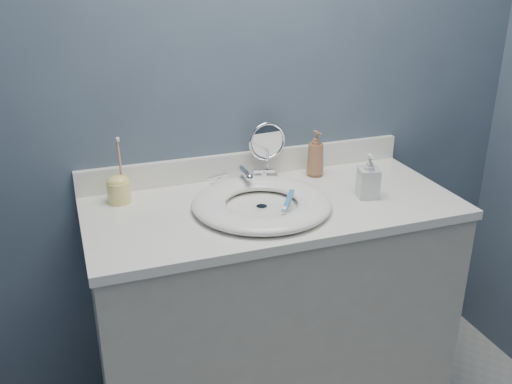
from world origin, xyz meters
name	(u,v)px	position (x,y,z in m)	size (l,w,h in m)	color
back_wall	(246,89)	(0.00, 1.25, 1.20)	(2.20, 0.02, 2.40)	#404E61
vanity_cabinet	(271,318)	(0.00, 0.97, 0.42)	(1.20, 0.55, 0.85)	#B9B6A9
countertop	(273,207)	(0.00, 0.97, 0.86)	(1.22, 0.57, 0.03)	white
backsplash	(247,164)	(0.00, 1.24, 0.93)	(1.22, 0.02, 0.09)	white
basin	(262,203)	(-0.05, 0.94, 0.90)	(0.45, 0.45, 0.04)	white
drain	(262,207)	(-0.05, 0.94, 0.88)	(0.04, 0.04, 0.01)	silver
faucet	(243,179)	(-0.05, 1.14, 0.91)	(0.25, 0.13, 0.07)	silver
makeup_mirror	(267,148)	(0.06, 1.19, 0.99)	(0.14, 0.08, 0.21)	silver
soap_bottle_amber	(316,154)	(0.24, 1.16, 0.96)	(0.07, 0.07, 0.17)	#956543
soap_bottle_clear	(369,176)	(0.32, 0.92, 0.95)	(0.07, 0.07, 0.15)	silver
toothbrush_holder	(119,188)	(-0.47, 1.15, 0.93)	(0.08, 0.08, 0.22)	#F9E97C
toothbrush_lying	(288,201)	(0.01, 0.88, 0.92)	(0.10, 0.16, 0.02)	#3680C1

